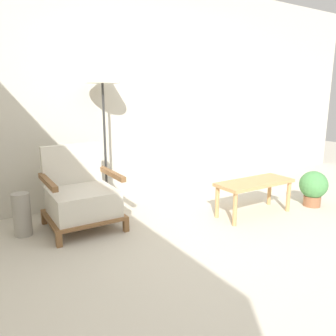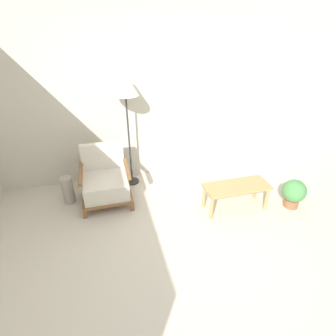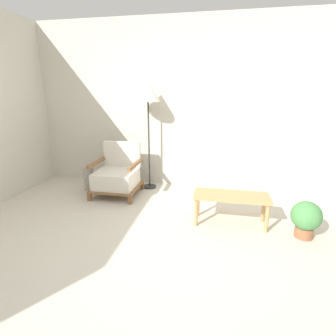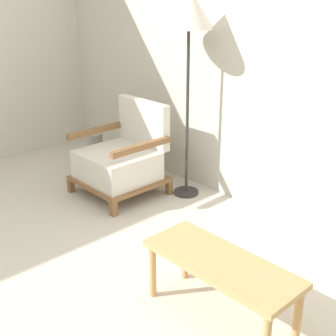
% 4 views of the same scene
% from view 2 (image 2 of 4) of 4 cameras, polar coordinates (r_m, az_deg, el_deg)
% --- Properties ---
extents(ground_plane, '(14.00, 14.00, 0.00)m').
position_cam_2_polar(ground_plane, '(3.10, 8.26, -19.72)').
color(ground_plane, beige).
extents(wall_back, '(8.00, 0.06, 2.70)m').
position_cam_2_polar(wall_back, '(4.18, -1.72, 15.90)').
color(wall_back, beige).
rests_on(wall_back, ground_plane).
extents(armchair, '(0.69, 0.67, 0.80)m').
position_cam_2_polar(armchair, '(3.87, -13.40, -2.90)').
color(armchair, brown).
rests_on(armchair, ground_plane).
extents(floor_lamp, '(0.39, 0.39, 1.74)m').
position_cam_2_polar(floor_lamp, '(3.79, -9.35, 16.83)').
color(floor_lamp, '#2D2D2D').
rests_on(floor_lamp, ground_plane).
extents(coffee_table, '(0.90, 0.35, 0.38)m').
position_cam_2_polar(coffee_table, '(3.71, 14.68, -4.37)').
color(coffee_table, tan).
rests_on(coffee_table, ground_plane).
extents(vase, '(0.16, 0.16, 0.41)m').
position_cam_2_polar(vase, '(4.04, -20.96, -4.48)').
color(vase, '#9E998E').
rests_on(vase, ground_plane).
extents(potted_plant, '(0.32, 0.32, 0.42)m').
position_cam_2_polar(potted_plant, '(4.07, 25.71, -4.80)').
color(potted_plant, '#935B3D').
rests_on(potted_plant, ground_plane).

